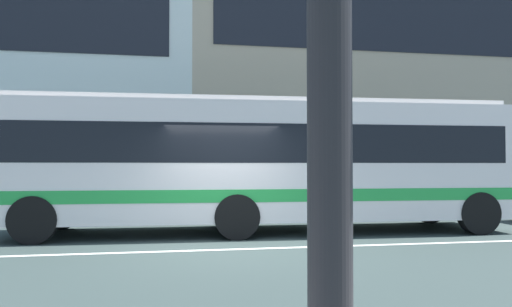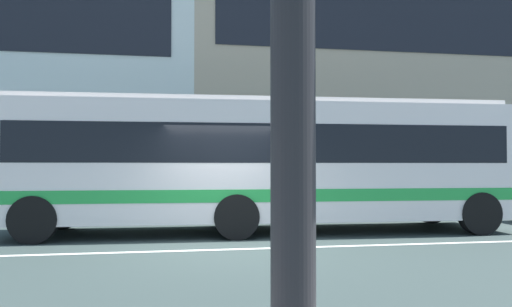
% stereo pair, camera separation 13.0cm
% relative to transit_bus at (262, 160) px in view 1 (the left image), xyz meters
% --- Properties ---
extents(ground_plane, '(160.00, 160.00, 0.00)m').
position_rel_transit_bus_xyz_m(ground_plane, '(-1.12, -2.42, -1.77)').
color(ground_plane, '#2F3C3A').
extents(lane_centre_line, '(60.00, 0.16, 0.01)m').
position_rel_transit_bus_xyz_m(lane_centre_line, '(-1.12, -2.42, -1.76)').
color(lane_centre_line, silver).
rests_on(lane_centre_line, ground_plane).
extents(apartment_block_right, '(19.92, 10.78, 13.06)m').
position_rel_transit_bus_xyz_m(apartment_block_right, '(8.58, 12.14, 4.77)').
color(apartment_block_right, tan).
rests_on(apartment_block_right, ground_plane).
extents(transit_bus, '(12.09, 3.07, 3.20)m').
position_rel_transit_bus_xyz_m(transit_bus, '(0.00, 0.00, 0.00)').
color(transit_bus, silver).
rests_on(transit_bus, ground_plane).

